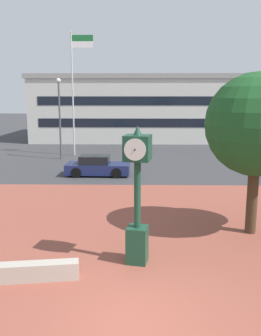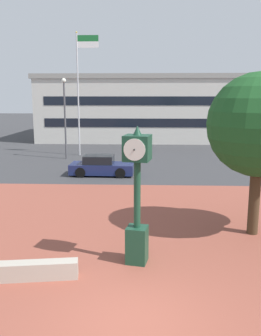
# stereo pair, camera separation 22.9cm
# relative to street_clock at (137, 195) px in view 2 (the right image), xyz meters

# --- Properties ---
(ground_plane) EXTENTS (200.00, 200.00, 0.00)m
(ground_plane) POSITION_rel_street_clock_xyz_m (-0.09, -2.97, -2.11)
(ground_plane) COLOR #38383A
(plaza_brick_paving) EXTENTS (44.00, 16.82, 0.01)m
(plaza_brick_paving) POSITION_rel_street_clock_xyz_m (-0.09, 1.44, -2.10)
(plaza_brick_paving) COLOR brown
(plaza_brick_paving) RESTS_ON ground
(planter_wall) EXTENTS (3.22, 0.86, 0.50)m
(planter_wall) POSITION_rel_street_clock_xyz_m (-3.21, -1.23, -1.86)
(planter_wall) COLOR #ADA393
(planter_wall) RESTS_ON ground
(street_clock) EXTENTS (0.86, 0.90, 4.16)m
(street_clock) POSITION_rel_street_clock_xyz_m (0.00, 0.00, 0.00)
(street_clock) COLOR #19422D
(street_clock) RESTS_ON ground
(car_street_near) EXTENTS (4.07, 1.92, 1.28)m
(car_street_near) POSITION_rel_street_clock_xyz_m (-2.59, 12.46, -1.54)
(car_street_near) COLOR navy
(car_street_near) RESTS_ON ground
(flagpole_primary) EXTENTS (1.85, 0.14, 10.12)m
(flagpole_primary) POSITION_rel_street_clock_xyz_m (-5.23, 20.46, 3.91)
(flagpole_primary) COLOR silver
(flagpole_primary) RESTS_ON ground
(civic_building) EXTENTS (24.47, 15.48, 7.27)m
(civic_building) POSITION_rel_street_clock_xyz_m (0.40, 35.27, 1.53)
(civic_building) COLOR beige
(civic_building) RESTS_ON ground
(street_lamp_post) EXTENTS (0.36, 0.36, 6.35)m
(street_lamp_post) POSITION_rel_street_clock_xyz_m (-6.17, 18.51, 1.80)
(street_lamp_post) COLOR #4C4C51
(street_lamp_post) RESTS_ON ground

